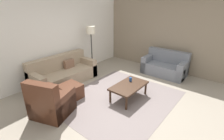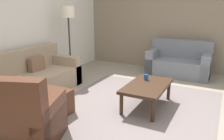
# 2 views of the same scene
# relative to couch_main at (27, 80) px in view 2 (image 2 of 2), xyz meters

# --- Properties ---
(ground_plane) EXTENTS (8.00, 8.00, 0.00)m
(ground_plane) POSITION_rel_couch_main_xyz_m (0.30, -2.10, -0.30)
(ground_plane) COLOR gray
(rear_partition) EXTENTS (6.00, 0.12, 2.80)m
(rear_partition) POSITION_rel_couch_main_xyz_m (0.30, 0.50, 1.10)
(rear_partition) COLOR silver
(rear_partition) RESTS_ON ground_plane
(stone_feature_panel) EXTENTS (0.12, 5.20, 2.80)m
(stone_feature_panel) POSITION_rel_couch_main_xyz_m (3.30, -2.10, 1.10)
(stone_feature_panel) COLOR gray
(stone_feature_panel) RESTS_ON ground_plane
(area_rug) EXTENTS (3.12, 2.69, 0.01)m
(area_rug) POSITION_rel_couch_main_xyz_m (0.30, -2.10, -0.29)
(area_rug) COLOR slate
(area_rug) RESTS_ON ground_plane
(couch_main) EXTENTS (2.12, 0.91, 0.88)m
(couch_main) POSITION_rel_couch_main_xyz_m (0.00, 0.00, 0.00)
(couch_main) COLOR gray
(couch_main) RESTS_ON ground_plane
(couch_loveseat) EXTENTS (0.81, 1.51, 0.88)m
(couch_loveseat) POSITION_rel_couch_main_xyz_m (2.79, -2.37, 0.00)
(couch_loveseat) COLOR slate
(couch_loveseat) RESTS_ON ground_plane
(armchair_leather) EXTENTS (1.03, 1.03, 0.95)m
(armchair_leather) POSITION_rel_couch_main_xyz_m (-1.27, -1.30, 0.01)
(armchair_leather) COLOR #4C2819
(armchair_leather) RESTS_ON ground_plane
(ottoman) EXTENTS (0.56, 0.56, 0.40)m
(ottoman) POSITION_rel_couch_main_xyz_m (-0.50, -1.01, -0.10)
(ottoman) COLOR #4C2819
(ottoman) RESTS_ON ground_plane
(coffee_table) EXTENTS (1.10, 0.64, 0.41)m
(coffee_table) POSITION_rel_couch_main_xyz_m (0.53, -2.28, 0.06)
(coffee_table) COLOR #382316
(coffee_table) RESTS_ON ground_plane
(cup) EXTENTS (0.08, 0.08, 0.11)m
(cup) POSITION_rel_couch_main_xyz_m (0.75, -2.18, 0.17)
(cup) COLOR #1E478C
(cup) RESTS_ON coffee_table
(lamp_standing) EXTENTS (0.32, 0.32, 1.71)m
(lamp_standing) POSITION_rel_couch_main_xyz_m (1.31, -0.05, 1.11)
(lamp_standing) COLOR black
(lamp_standing) RESTS_ON ground_plane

